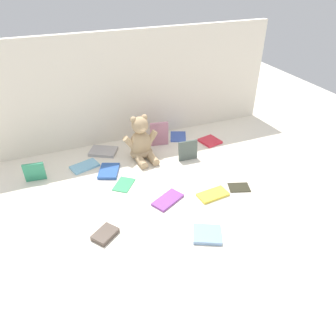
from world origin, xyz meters
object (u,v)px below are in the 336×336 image
object	(u,v)px
book_case_0	(85,166)
book_case_4	(105,234)
book_case_1	(109,171)
book_case_12	(213,195)
book_case_5	(159,134)
teddy_bear	(141,143)
book_case_2	(188,150)
book_case_7	(239,187)
book_case_11	(168,200)
book_case_3	(124,184)
book_case_13	(178,136)
book_case_9	(103,151)
book_case_6	(207,234)
book_case_10	(210,141)
book_case_8	(35,172)

from	to	relation	value
book_case_0	book_case_4	distance (m)	0.50
book_case_1	book_case_12	size ratio (longest dim) A/B	0.94
book_case_5	teddy_bear	bearing A→B (deg)	-135.87
book_case_1	book_case_2	bearing A→B (deg)	-162.17
book_case_7	book_case_11	bearing A→B (deg)	102.84
book_case_2	book_case_3	xyz separation A→B (m)	(-0.37, -0.09, -0.05)
book_case_3	book_case_7	world-z (taller)	same
book_case_3	book_case_5	world-z (taller)	book_case_5
book_case_1	book_case_0	bearing A→B (deg)	-18.94
book_case_3	book_case_13	world-z (taller)	book_case_13
book_case_7	book_case_11	xyz separation A→B (m)	(-0.34, 0.04, 0.00)
book_case_9	book_case_0	bearing A→B (deg)	160.98
book_case_1	book_case_7	distance (m)	0.62
book_case_2	book_case_4	xyz separation A→B (m)	(-0.52, -0.37, -0.04)
book_case_6	book_case_10	bearing A→B (deg)	-3.18
book_case_4	book_case_12	bearing A→B (deg)	60.36
book_case_2	book_case_4	bearing A→B (deg)	-140.61
book_case_4	book_case_8	xyz separation A→B (m)	(-0.22, 0.47, 0.04)
book_case_2	book_case_0	bearing A→B (deg)	169.65
book_case_9	book_case_3	bearing A→B (deg)	-145.89
book_case_11	book_case_13	size ratio (longest dim) A/B	1.12
book_case_4	book_case_8	size ratio (longest dim) A/B	0.99
book_case_12	book_case_13	xyz separation A→B (m)	(0.07, 0.55, -0.00)
book_case_8	book_case_11	size ratio (longest dim) A/B	0.67
book_case_7	book_case_10	size ratio (longest dim) A/B	0.90
book_case_3	book_case_10	world-z (taller)	book_case_10
book_case_6	book_case_9	distance (m)	0.78
book_case_2	book_case_12	bearing A→B (deg)	-90.86
book_case_1	book_case_7	world-z (taller)	book_case_1
book_case_0	book_case_9	xyz separation A→B (m)	(0.12, 0.10, 0.00)
book_case_9	book_case_12	world-z (taller)	book_case_9
teddy_bear	book_case_3	bearing A→B (deg)	-131.94
book_case_11	book_case_1	bearing A→B (deg)	3.23
book_case_6	book_case_12	distance (m)	0.24
book_case_3	book_case_12	size ratio (longest dim) A/B	0.81
book_case_3	book_case_6	size ratio (longest dim) A/B	1.03
book_case_4	book_case_10	world-z (taller)	book_case_4
book_case_10	book_case_3	bearing A→B (deg)	-172.20
book_case_2	book_case_8	world-z (taller)	book_case_2
book_case_1	book_case_13	size ratio (longest dim) A/B	1.02
book_case_0	book_case_5	world-z (taller)	book_case_5
book_case_4	book_case_6	bearing A→B (deg)	31.46
book_case_7	book_case_9	xyz separation A→B (m)	(-0.51, 0.54, 0.00)
book_case_12	book_case_6	bearing A→B (deg)	-39.09
book_case_7	book_case_8	size ratio (longest dim) A/B	1.01
book_case_0	book_case_9	world-z (taller)	book_case_9
book_case_7	book_case_0	bearing A→B (deg)	74.12
book_case_3	book_case_5	xyz separation A→B (m)	(0.29, 0.29, 0.06)
book_case_1	book_case_4	size ratio (longest dim) A/B	1.36
teddy_bear	book_case_8	xyz separation A→B (m)	(-0.52, -0.01, -0.04)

